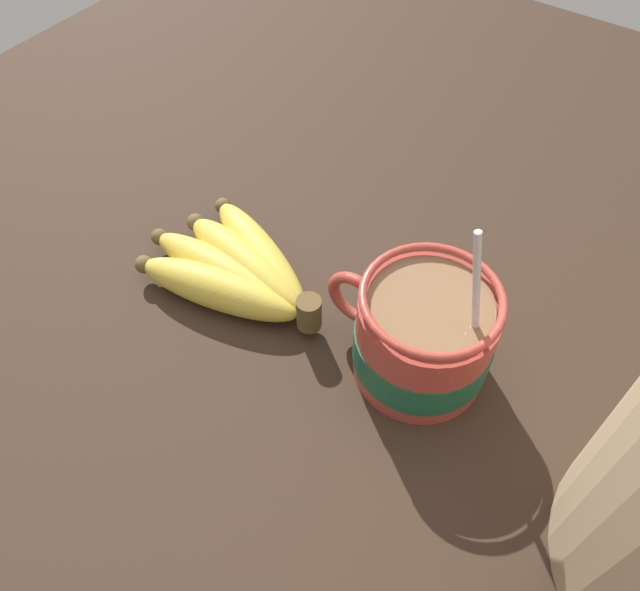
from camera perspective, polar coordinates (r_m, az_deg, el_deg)
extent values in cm
cube|color=#332319|center=(54.06, 3.80, -0.95)|extent=(114.18, 114.18, 2.52)
cylinder|color=#B23D33|center=(46.30, 9.42, -3.88)|extent=(10.03, 10.03, 7.79)
cylinder|color=#195638|center=(47.00, 9.28, -4.48)|extent=(10.23, 10.23, 3.04)
torus|color=#B23D33|center=(47.39, 3.34, -0.29)|extent=(5.06, 0.90, 5.06)
cylinder|color=#846042|center=(43.12, 10.10, -0.86)|extent=(8.83, 8.83, 0.40)
torus|color=#B23D33|center=(42.51, 10.24, -0.22)|extent=(10.03, 10.03, 0.60)
cylinder|color=silver|center=(41.91, 14.03, -2.08)|extent=(3.30, 0.50, 14.63)
ellipsoid|color=silver|center=(47.99, 10.88, -6.47)|extent=(3.00, 2.00, 0.80)
cylinder|color=brown|center=(48.73, -1.01, -1.61)|extent=(2.00, 2.00, 3.00)
ellipsoid|color=gold|center=(54.11, -5.51, 3.73)|extent=(14.51, 8.70, 3.27)
sphere|color=brown|center=(58.83, -8.87, 8.12)|extent=(1.47, 1.47, 1.47)
ellipsoid|color=gold|center=(53.33, -6.87, 2.85)|extent=(14.36, 6.21, 3.54)
sphere|color=brown|center=(57.50, -11.31, 6.58)|extent=(1.59, 1.59, 1.59)
ellipsoid|color=gold|center=(53.02, -8.62, 2.00)|extent=(15.16, 3.49, 3.32)
sphere|color=brown|center=(57.07, -14.46, 5.21)|extent=(1.49, 1.49, 1.49)
ellipsoid|color=gold|center=(51.93, -9.28, 0.59)|extent=(14.65, 6.50, 3.48)
sphere|color=brown|center=(55.06, -15.79, 2.76)|extent=(1.56, 1.56, 1.56)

